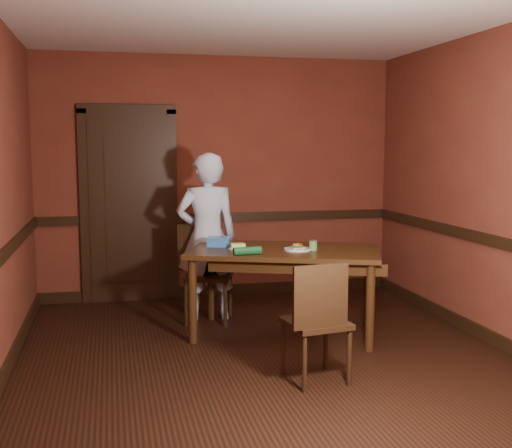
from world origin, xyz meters
name	(u,v)px	position (x,y,z in m)	size (l,w,h in m)	color
floor	(266,357)	(0.00, 0.00, 0.00)	(4.00, 4.50, 0.01)	black
ceiling	(266,15)	(0.00, 0.00, 2.70)	(4.00, 4.50, 0.01)	beige
wall_back	(219,178)	(0.00, 2.25, 1.35)	(4.00, 0.02, 2.70)	maroon
wall_front	(385,226)	(0.00, -2.25, 1.35)	(4.00, 0.02, 2.70)	maroon
wall_right	(492,188)	(2.00, 0.00, 1.35)	(0.02, 4.50, 2.70)	maroon
dado_back	(219,217)	(0.00, 2.23, 0.90)	(4.00, 0.03, 0.10)	black
dado_left	(1,257)	(-1.99, 0.00, 0.90)	(0.03, 4.50, 0.10)	black
dado_right	(489,240)	(1.99, 0.00, 0.90)	(0.03, 4.50, 0.10)	black
baseboard_back	(220,290)	(0.00, 2.23, 0.06)	(4.00, 0.03, 0.12)	black
baseboard_left	(7,369)	(-1.99, 0.00, 0.06)	(0.03, 4.50, 0.12)	black
baseboard_right	(484,334)	(1.99, 0.00, 0.06)	(0.03, 4.50, 0.12)	black
door	(129,202)	(-1.00, 2.22, 1.09)	(1.05, 0.07, 2.20)	black
dining_table	(284,292)	(0.32, 0.60, 0.39)	(1.68, 0.94, 0.79)	black
chair_far	(208,274)	(-0.29, 1.17, 0.47)	(0.44, 0.44, 0.94)	black
chair_near	(316,320)	(0.24, -0.58, 0.45)	(0.42, 0.42, 0.90)	black
person	(207,237)	(-0.28, 1.27, 0.82)	(0.60, 0.39, 1.64)	silver
sandwich_plate	(297,248)	(0.41, 0.51, 0.80)	(0.24, 0.24, 0.06)	silver
sauce_jar	(313,245)	(0.55, 0.47, 0.83)	(0.08, 0.08, 0.09)	#5E954A
cheese_saucer	(238,247)	(-0.09, 0.68, 0.81)	(0.17, 0.17, 0.05)	silver
food_tub	(219,242)	(-0.23, 0.87, 0.83)	(0.25, 0.20, 0.09)	#3277C8
wrapped_veg	(247,251)	(-0.07, 0.37, 0.82)	(0.07, 0.07, 0.24)	#155326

